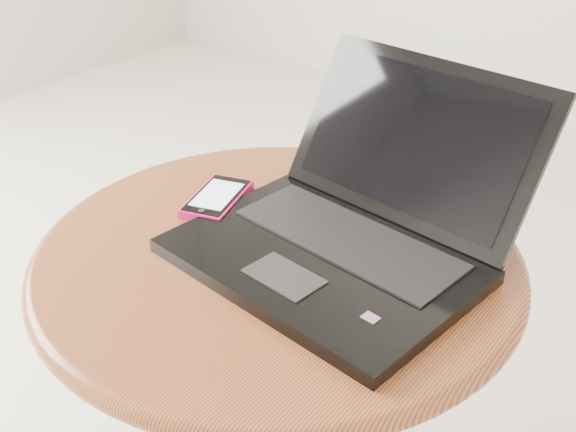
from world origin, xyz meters
The scene contains 4 objects.
table centered at (0.09, 0.06, 0.42)m, with size 0.67×0.67×0.53m.
laptop centered at (0.17, 0.11, 0.57)m, with size 0.42×0.43×0.22m.
phone_black centered at (-0.02, 0.11, 0.54)m, with size 0.07×0.11×0.01m.
phone_pink centered at (-0.05, 0.09, 0.55)m, with size 0.10×0.14×0.02m.
Camera 1 is at (0.59, -0.59, 1.06)m, focal length 44.34 mm.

